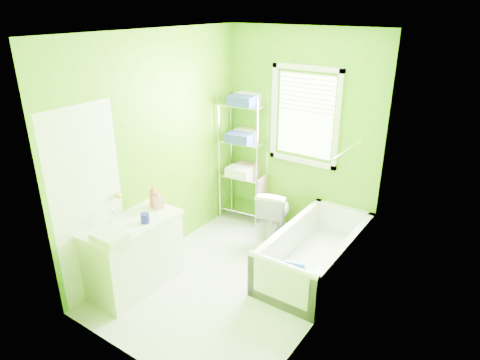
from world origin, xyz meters
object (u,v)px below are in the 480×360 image
Objects in this scene: bathtub at (314,259)px; toilet at (275,211)px; vanity at (134,252)px; wire_shelf_unit at (245,145)px.

bathtub is 2.47× the size of toilet.
toilet is 1.92m from vanity.
bathtub is at bearing 41.91° from vanity.
wire_shelf_unit reaches higher than vanity.
vanity is (-0.66, -1.80, 0.08)m from toilet.
toilet is (-0.80, 0.48, 0.16)m from bathtub.
wire_shelf_unit is at bearing -32.47° from toilet.
toilet is 0.38× the size of wire_shelf_unit.
vanity reaches higher than toilet.
vanity is at bearing -92.22° from wire_shelf_unit.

